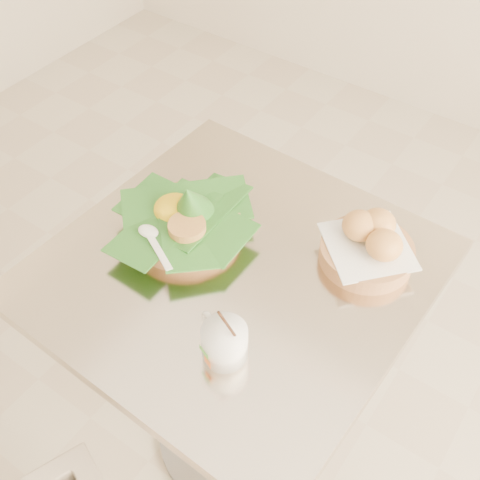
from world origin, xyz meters
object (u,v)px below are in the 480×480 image
Objects in this scene: cafe_table at (236,330)px; rice_basket at (185,218)px; bread_basket at (369,245)px; coffee_mug at (224,341)px.

cafe_table is 0.30m from rice_basket.
coffee_mug is at bearing -106.49° from bread_basket.
rice_basket is 1.28× the size of bread_basket.
cafe_table is 2.63× the size of rice_basket.
rice_basket is 0.37m from bread_basket.
rice_basket is at bearing -156.21° from bread_basket.
cafe_table is at bearing -8.35° from rice_basket.
coffee_mug is at bearing -38.92° from rice_basket.
bread_basket is 1.60× the size of coffee_mug.
coffee_mug reaches higher than cafe_table.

